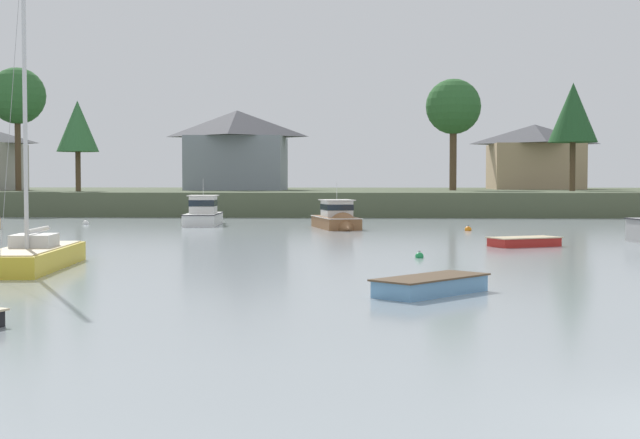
# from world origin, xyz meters

# --- Properties ---
(far_shore_bank) EXTENTS (173.47, 47.39, 2.13)m
(far_shore_bank) POSITION_xyz_m (0.00, 89.57, 1.06)
(far_shore_bank) COLOR #4C563D
(far_shore_bank) RESTS_ON ground
(dinghy_skyblue) EXTENTS (3.64, 3.86, 0.72)m
(dinghy_skyblue) POSITION_xyz_m (-2.86, 14.04, 0.17)
(dinghy_skyblue) COLOR #669ECC
(dinghy_skyblue) RESTS_ON ground
(cruiser_wood) EXTENTS (3.73, 7.24, 3.84)m
(cruiser_wood) POSITION_xyz_m (-6.60, 48.51, 0.45)
(cruiser_wood) COLOR brown
(cruiser_wood) RESTS_ON ground
(sailboat_yellow) EXTENTS (2.94, 7.88, 12.14)m
(sailboat_yellow) POSITION_xyz_m (-16.99, 20.90, 0.24)
(sailboat_yellow) COLOR gold
(sailboat_yellow) RESTS_ON ground
(cruiser_white) EXTENTS (2.65, 7.28, 4.13)m
(cruiser_white) POSITION_xyz_m (-16.45, 53.89, 0.50)
(cruiser_white) COLOR white
(cruiser_white) RESTS_ON ground
(dinghy_red) EXTENTS (3.83, 3.01, 0.63)m
(dinghy_red) POSITION_xyz_m (3.00, 33.22, 0.16)
(dinghy_red) COLOR #B2231E
(dinghy_red) RESTS_ON ground
(mooring_buoy_green) EXTENTS (0.35, 0.35, 0.40)m
(mooring_buoy_green) POSITION_xyz_m (-2.50, 26.30, 0.06)
(mooring_buoy_green) COLOR #1E8C47
(mooring_buoy_green) RESTS_ON ground
(mooring_buoy_orange) EXTENTS (0.43, 0.43, 0.48)m
(mooring_buoy_orange) POSITION_xyz_m (1.75, 46.79, 0.08)
(mooring_buoy_orange) COLOR orange
(mooring_buoy_orange) RESTS_ON ground
(mooring_buoy_white) EXTENTS (0.44, 0.44, 0.49)m
(mooring_buoy_white) POSITION_xyz_m (-25.06, 53.59, 0.08)
(mooring_buoy_white) COLOR white
(mooring_buoy_white) RESTS_ON ground
(shore_tree_center_left) EXTENTS (5.66, 5.66, 11.43)m
(shore_tree_center_left) POSITION_xyz_m (4.14, 83.33, 10.62)
(shore_tree_center_left) COLOR brown
(shore_tree_center_left) RESTS_ON far_shore_bank
(shore_tree_left_mid) EXTENTS (4.73, 4.73, 10.51)m
(shore_tree_left_mid) POSITION_xyz_m (15.26, 78.73, 9.67)
(shore_tree_left_mid) COLOR brown
(shore_tree_left_mid) RESTS_ON far_shore_bank
(shore_tree_far_left) EXTENTS (5.54, 5.54, 12.11)m
(shore_tree_far_left) POSITION_xyz_m (-39.07, 77.23, 11.39)
(shore_tree_far_left) COLOR brown
(shore_tree_far_left) RESTS_ON far_shore_bank
(shore_tree_inland_b) EXTENTS (3.96, 3.96, 8.60)m
(shore_tree_inland_b) POSITION_xyz_m (-32.11, 74.19, 8.25)
(shore_tree_inland_b) COLOR brown
(shore_tree_inland_b) RESTS_ON far_shore_bank
(cottage_near_water) EXTENTS (10.76, 9.46, 8.38)m
(cottage_near_water) POSITION_xyz_m (-18.39, 84.72, 6.47)
(cottage_near_water) COLOR gray
(cottage_near_water) RESTS_ON far_shore_bank
(cottage_hillside) EXTENTS (10.64, 10.07, 7.39)m
(cottage_hillside) POSITION_xyz_m (14.46, 94.69, 5.95)
(cottage_hillside) COLOR tan
(cottage_hillside) RESTS_ON far_shore_bank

